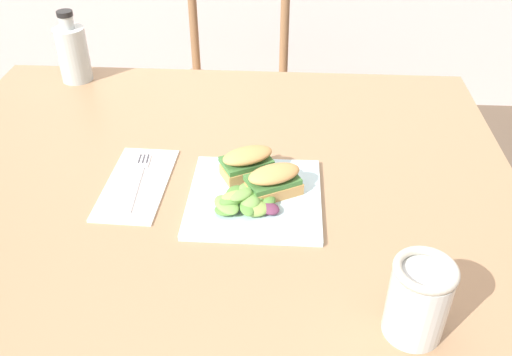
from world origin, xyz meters
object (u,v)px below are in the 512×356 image
at_px(plate_lunch, 255,197).
at_px(fork_on_napkin, 138,177).
at_px(sandwich_half_back, 247,162).
at_px(sandwich_half_front, 274,181).
at_px(dining_table, 211,230).
at_px(chair_wooden_far, 231,92).
at_px(mason_jar_iced_tea, 418,303).
at_px(bottle_cold_brew, 73,56).

relative_size(plate_lunch, fork_on_napkin, 1.30).
height_order(sandwich_half_back, fork_on_napkin, sandwich_half_back).
bearing_deg(sandwich_half_front, fork_on_napkin, 171.03).
bearing_deg(plate_lunch, dining_table, 154.71).
xyz_separation_m(dining_table, chair_wooden_far, (-0.06, 0.95, -0.17)).
bearing_deg(plate_lunch, fork_on_napkin, 167.58).
bearing_deg(dining_table, fork_on_napkin, 177.12).
bearing_deg(chair_wooden_far, fork_on_napkin, -94.60).
bearing_deg(mason_jar_iced_tea, bottle_cold_brew, 133.87).
bearing_deg(mason_jar_iced_tea, sandwich_half_front, 125.11).
xyz_separation_m(chair_wooden_far, plate_lunch, (0.15, -1.00, 0.30)).
relative_size(sandwich_half_front, mason_jar_iced_tea, 0.92).
height_order(chair_wooden_far, fork_on_napkin, chair_wooden_far).
distance_m(plate_lunch, mason_jar_iced_tea, 0.37).
bearing_deg(chair_wooden_far, mason_jar_iced_tea, -73.08).
bearing_deg(sandwich_half_back, plate_lunch, -74.72).
bearing_deg(bottle_cold_brew, chair_wooden_far, 57.41).
xyz_separation_m(fork_on_napkin, bottle_cold_brew, (-0.26, 0.42, 0.06)).
bearing_deg(chair_wooden_far, dining_table, -86.41).
bearing_deg(mason_jar_iced_tea, plate_lunch, 130.27).
distance_m(chair_wooden_far, sandwich_half_front, 1.06).
height_order(chair_wooden_far, bottle_cold_brew, bottle_cold_brew).
xyz_separation_m(plate_lunch, sandwich_half_back, (-0.02, 0.07, 0.03)).
bearing_deg(mason_jar_iced_tea, fork_on_napkin, 144.64).
distance_m(dining_table, sandwich_half_back, 0.17).
bearing_deg(dining_table, bottle_cold_brew, 132.59).
distance_m(fork_on_napkin, mason_jar_iced_tea, 0.57).
bearing_deg(plate_lunch, sandwich_half_back, 105.28).
bearing_deg(fork_on_napkin, sandwich_half_front, -8.97).
relative_size(dining_table, sandwich_half_back, 10.51).
relative_size(dining_table, bottle_cold_brew, 6.67).
bearing_deg(dining_table, mason_jar_iced_tea, -44.51).
bearing_deg(fork_on_napkin, chair_wooden_far, 85.40).
xyz_separation_m(sandwich_half_front, sandwich_half_back, (-0.05, 0.06, 0.00)).
distance_m(dining_table, mason_jar_iced_tea, 0.49).
bearing_deg(sandwich_half_front, plate_lunch, -165.37).
bearing_deg(mason_jar_iced_tea, sandwich_half_back, 126.44).
bearing_deg(bottle_cold_brew, fork_on_napkin, -58.53).
relative_size(fork_on_napkin, bottle_cold_brew, 1.04).
distance_m(chair_wooden_far, sandwich_half_back, 1.00).
bearing_deg(sandwich_half_back, fork_on_napkin, -175.86).
bearing_deg(mason_jar_iced_tea, dining_table, 135.49).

